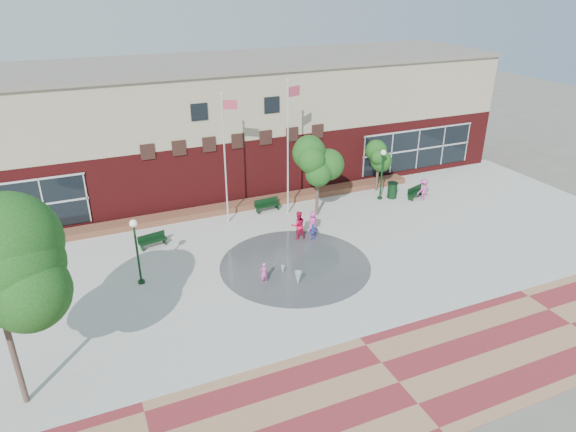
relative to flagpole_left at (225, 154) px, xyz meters
name	(u,v)px	position (x,y,z in m)	size (l,w,h in m)	color
ground	(319,292)	(1.70, -9.80, -4.71)	(120.00, 120.00, 0.00)	#666056
plaza_concrete	(288,257)	(1.70, -5.80, -4.70)	(46.00, 18.00, 0.01)	#A8A8A0
paver_band	(399,382)	(1.70, -16.80, -4.70)	(46.00, 6.00, 0.01)	maroon
splash_pad	(295,265)	(1.70, -6.80, -4.70)	(8.40, 8.40, 0.01)	#383A3D
library_building	(217,123)	(1.70, 7.68, -0.06)	(44.40, 10.40, 9.20)	#5A1213
flower_bed	(245,208)	(1.70, 1.80, -4.71)	(26.00, 1.20, 0.40)	#A12131
flagpole_left	(225,154)	(0.00, 0.00, 0.00)	(0.97, 0.31, 8.45)	white
flagpole_right	(288,142)	(4.15, -0.25, 0.33)	(1.05, 0.45, 9.01)	white
lamp_left	(136,245)	(-6.46, -5.27, -2.42)	(0.39, 0.39, 3.67)	black
lamp_right	(382,169)	(11.22, -0.64, -2.39)	(0.39, 0.39, 3.72)	black
bench_left	(153,243)	(-5.17, -1.51, -4.44)	(1.73, 0.79, 0.84)	black
bench_mid	(267,207)	(2.96, 0.62, -4.42)	(1.81, 0.63, 0.89)	black
bench_right	(416,194)	(13.73, -1.52, -4.43)	(1.77, 1.04, 0.86)	black
trash_can	(392,190)	(12.13, -0.80, -4.10)	(0.73, 0.73, 1.19)	black
tree_mid	(318,161)	(5.79, -1.26, -0.88)	(3.12, 3.12, 5.26)	#44312A
tree_small_right	(379,157)	(11.87, 0.87, -2.08)	(2.11, 2.11, 3.60)	#44312A
water_jet_a	(298,285)	(0.99, -8.74, -4.71)	(0.39, 0.39, 0.76)	white
water_jet_b	(283,274)	(0.69, -7.42, -4.71)	(0.22, 0.22, 0.49)	white
child_splash	(264,273)	(-0.56, -7.84, -4.10)	(0.44, 0.29, 1.22)	#CB4F99
adult_red	(298,225)	(3.19, -3.95, -3.80)	(0.88, 0.69, 1.82)	red
adult_pink	(313,222)	(4.39, -3.51, -4.00)	(0.69, 0.45, 1.41)	#D6409F
child_blue	(313,232)	(3.94, -4.48, -4.16)	(0.65, 0.27, 1.10)	blue
person_bench	(423,190)	(13.90, -2.06, -3.88)	(1.06, 0.61, 1.65)	#BF428F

